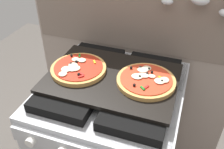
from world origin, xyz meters
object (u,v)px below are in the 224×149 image
object	(u,v)px
baking_tray	(112,78)
pizza_right	(146,80)
stove	(112,148)
pizza_left	(78,68)

from	to	relation	value
baking_tray	pizza_right	bearing A→B (deg)	2.71
stove	pizza_left	distance (m)	0.50
stove	baking_tray	xyz separation A→B (m)	(0.00, 0.00, 0.46)
baking_tray	pizza_right	xyz separation A→B (m)	(0.14, 0.01, 0.02)
stove	pizza_right	size ratio (longest dim) A/B	3.80
pizza_left	baking_tray	bearing A→B (deg)	3.12
baking_tray	pizza_left	distance (m)	0.15
stove	baking_tray	size ratio (longest dim) A/B	1.67
stove	pizza_right	xyz separation A→B (m)	(0.14, 0.01, 0.48)
baking_tray	pizza_right	world-z (taller)	pizza_right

